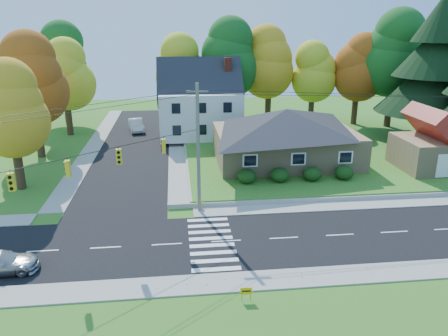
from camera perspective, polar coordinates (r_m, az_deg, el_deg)
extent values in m
plane|color=#3D7923|center=(30.00, 0.28, -9.54)|extent=(120.00, 120.00, 0.00)
cube|color=black|center=(29.99, 0.28, -9.53)|extent=(90.00, 8.00, 0.02)
cube|color=black|center=(54.39, -11.41, 3.05)|extent=(8.00, 44.00, 0.02)
cube|color=#9C9A90|center=(34.45, -0.70, -5.62)|extent=(90.00, 2.00, 0.08)
cube|color=#9C9A90|center=(25.70, 1.64, -14.65)|extent=(90.00, 2.00, 0.08)
cube|color=#3D7923|center=(51.87, 11.90, 2.54)|extent=(30.00, 30.00, 0.50)
cube|color=tan|center=(45.36, 7.97, 2.92)|extent=(14.00, 10.00, 3.20)
pyramid|color=#26262B|center=(44.73, 8.12, 6.26)|extent=(14.60, 10.60, 2.20)
cube|color=silver|center=(55.46, -3.15, 7.17)|extent=(10.00, 8.00, 5.60)
pyramid|color=#26262B|center=(54.83, -3.22, 11.27)|extent=(10.40, 8.40, 2.40)
cube|color=brown|center=(55.42, 0.48, 9.29)|extent=(0.90, 0.90, 9.60)
cube|color=tan|center=(47.39, 25.84, 1.77)|extent=(7.00, 6.00, 3.00)
pyramid|color=maroon|center=(46.86, 26.23, 4.46)|extent=(7.30, 6.30, 1.60)
ellipsoid|color=#163A10|center=(38.85, 2.98, -1.06)|extent=(1.70, 1.70, 1.27)
ellipsoid|color=#163A10|center=(39.43, 7.28, -0.89)|extent=(1.70, 1.70, 1.27)
ellipsoid|color=#163A10|center=(40.23, 11.44, -0.72)|extent=(1.70, 1.70, 1.27)
ellipsoid|color=#163A10|center=(41.24, 15.41, -0.55)|extent=(1.70, 1.70, 1.27)
cylinder|color=#666059|center=(32.83, -3.38, 2.35)|extent=(0.26, 0.26, 10.00)
cube|color=#666059|center=(31.90, -3.53, 9.97)|extent=(1.60, 0.12, 0.12)
cube|color=gold|center=(26.05, -26.00, -1.66)|extent=(0.34, 0.26, 1.00)
cube|color=gold|center=(27.15, -19.71, -0.09)|extent=(0.26, 0.34, 1.00)
cube|color=gold|center=(28.68, -13.55, 1.45)|extent=(0.34, 0.26, 1.00)
cube|color=gold|center=(30.62, -7.88, 2.87)|extent=(0.26, 0.34, 1.00)
cylinder|color=black|center=(27.78, -16.32, 2.07)|extent=(13.02, 10.43, 0.04)
cylinder|color=#3F2A19|center=(61.30, -5.38, 8.10)|extent=(0.80, 0.80, 5.40)
sphere|color=gold|center=(60.73, -5.49, 11.72)|extent=(6.72, 6.72, 6.72)
sphere|color=gold|center=(60.56, -5.54, 13.30)|extent=(5.91, 5.91, 5.91)
sphere|color=gold|center=(60.44, -5.59, 14.88)|extent=(5.11, 5.11, 5.11)
cylinder|color=#3F2A19|center=(60.65, 0.37, 8.50)|extent=(0.86, 0.86, 6.30)
sphere|color=#1A5A1D|center=(60.04, 0.38, 12.78)|extent=(7.84, 7.84, 7.84)
sphere|color=#1A5A1D|center=(59.88, 0.38, 14.65)|extent=(6.90, 6.90, 6.90)
sphere|color=#1A5A1D|center=(59.78, 0.38, 16.52)|extent=(5.96, 5.96, 5.96)
cylinder|color=#3F2A19|center=(62.64, 5.77, 8.51)|extent=(0.83, 0.83, 5.85)
sphere|color=gold|center=(62.07, 5.90, 12.36)|extent=(7.28, 7.28, 7.28)
sphere|color=gold|center=(61.91, 5.96, 14.03)|extent=(6.41, 6.41, 6.41)
sphere|color=gold|center=(61.80, 6.01, 15.72)|extent=(5.53, 5.53, 5.53)
cylinder|color=#3F2A19|center=(63.31, 11.32, 7.94)|extent=(0.77, 0.77, 4.95)
sphere|color=gold|center=(62.78, 11.53, 11.15)|extent=(6.16, 6.16, 6.16)
sphere|color=gold|center=(62.62, 11.62, 12.55)|extent=(5.42, 5.42, 5.42)
sphere|color=gold|center=(62.49, 11.71, 13.95)|extent=(4.68, 4.68, 4.68)
cylinder|color=#3F2A19|center=(64.43, 16.74, 7.91)|extent=(0.80, 0.80, 5.40)
sphere|color=#A04C14|center=(63.89, 17.06, 11.34)|extent=(6.72, 6.72, 6.72)
sphere|color=#A04C14|center=(63.73, 17.21, 12.84)|extent=(5.91, 5.91, 5.91)
sphere|color=#A04C14|center=(63.61, 17.35, 14.34)|extent=(5.11, 5.11, 5.11)
cylinder|color=#3F2A19|center=(64.23, 20.80, 8.07)|extent=(0.89, 0.89, 6.75)
sphere|color=#1A5A1D|center=(63.64, 21.30, 12.38)|extent=(8.40, 8.40, 8.40)
sphere|color=#1A5A1D|center=(63.50, 21.53, 14.26)|extent=(7.39, 7.39, 7.39)
sphere|color=#1A5A1D|center=(63.43, 21.76, 16.14)|extent=(6.38, 6.38, 6.38)
cylinder|color=#3F2A19|center=(58.23, 24.95, 4.65)|extent=(0.40, 0.40, 2.88)
cone|color=black|center=(57.34, 25.69, 9.92)|extent=(12.80, 12.80, 6.72)
cone|color=black|center=(57.02, 26.23, 13.72)|extent=(9.60, 9.60, 6.08)
cone|color=black|center=(56.96, 26.74, 17.22)|extent=(6.40, 6.40, 5.44)
cylinder|color=#3F2A19|center=(42.36, -25.30, 0.71)|extent=(0.77, 0.77, 4.95)
sphere|color=gold|center=(41.52, -25.97, 5.41)|extent=(6.16, 6.16, 6.16)
sphere|color=gold|center=(41.26, -26.27, 7.49)|extent=(5.42, 5.42, 5.42)
sphere|color=gold|center=(41.04, -26.57, 9.59)|extent=(4.68, 4.68, 4.68)
cylinder|color=#3F2A19|center=(51.76, -23.08, 4.48)|extent=(0.83, 0.83, 5.85)
sphere|color=#A04C14|center=(51.02, -23.67, 9.08)|extent=(7.28, 7.28, 7.28)
sphere|color=#A04C14|center=(50.81, -23.94, 11.10)|extent=(6.41, 6.41, 6.41)
sphere|color=#A04C14|center=(50.66, -24.21, 13.13)|extent=(5.53, 5.53, 5.53)
cylinder|color=#3F2A19|center=(61.01, -19.64, 6.59)|extent=(0.80, 0.80, 5.40)
sphere|color=gold|center=(60.40, -20.04, 10.20)|extent=(6.72, 6.72, 6.72)
sphere|color=gold|center=(60.22, -20.21, 11.78)|extent=(5.91, 5.91, 5.91)
sphere|color=gold|center=(60.08, -20.39, 13.36)|extent=(5.11, 5.11, 5.11)
cylinder|color=#3F2A19|center=(69.05, -19.90, 8.21)|extent=(0.86, 0.86, 6.30)
sphere|color=#1A5A1D|center=(68.48, -20.31, 11.95)|extent=(7.84, 7.84, 7.84)
sphere|color=#1A5A1D|center=(68.33, -20.50, 13.57)|extent=(6.90, 6.90, 6.90)
sphere|color=#1A5A1D|center=(68.23, -20.69, 15.21)|extent=(5.96, 5.96, 5.96)
imported|color=#BABBC4|center=(61.08, -11.39, 5.52)|extent=(2.59, 5.19, 1.64)
cylinder|color=yellow|center=(34.98, -3.16, -5.23)|extent=(0.39, 0.39, 0.11)
cylinder|color=yellow|center=(34.85, -3.17, -4.74)|extent=(0.26, 0.26, 0.60)
sphere|color=yellow|center=(34.71, -3.18, -4.19)|extent=(0.28, 0.28, 0.28)
cylinder|color=yellow|center=(34.81, -3.17, -4.57)|extent=(0.50, 0.18, 0.13)
cylinder|color=black|center=(24.18, 2.35, -16.40)|extent=(0.02, 0.02, 0.52)
cylinder|color=black|center=(24.24, 3.47, -16.32)|extent=(0.02, 0.02, 0.52)
cube|color=#F7BC07|center=(24.03, 2.92, -15.75)|extent=(0.63, 0.07, 0.42)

